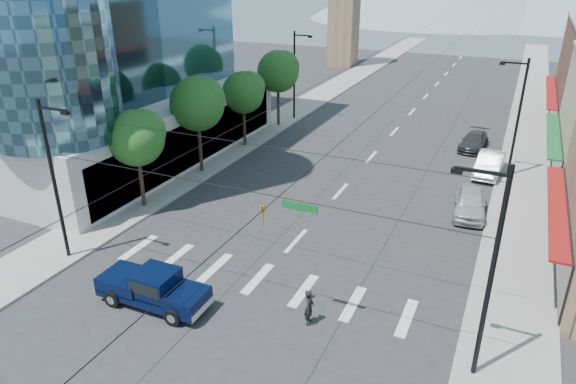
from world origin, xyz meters
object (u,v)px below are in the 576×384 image
object	(u,v)px
parked_car_near	(470,203)
parked_car_far	(474,141)
pedestrian	(309,307)
pickup_truck	(153,287)
parked_car_mid	(490,164)

from	to	relation	value
parked_car_near	parked_car_far	distance (m)	13.85
pedestrian	parked_car_far	distance (m)	28.79
pickup_truck	parked_car_near	xyz separation A→B (m)	(12.59, 16.50, -0.14)
pickup_truck	parked_car_mid	size ratio (longest dim) A/B	1.08
pickup_truck	pedestrian	world-z (taller)	pickup_truck
pedestrian	parked_car_near	world-z (taller)	pedestrian
pedestrian	parked_car_near	bearing A→B (deg)	-32.36
parked_car_mid	parked_car_far	bearing A→B (deg)	110.92
pickup_truck	parked_car_near	distance (m)	20.76
pedestrian	parked_car_mid	world-z (taller)	pedestrian
pickup_truck	parked_car_far	world-z (taller)	pickup_truck
parked_car_far	parked_car_mid	bearing A→B (deg)	-68.06
pickup_truck	parked_car_mid	xyz separation A→B (m)	(13.12, 24.43, -0.13)
parked_car_near	parked_car_mid	world-z (taller)	parked_car_mid
pickup_truck	pedestrian	bearing A→B (deg)	12.70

